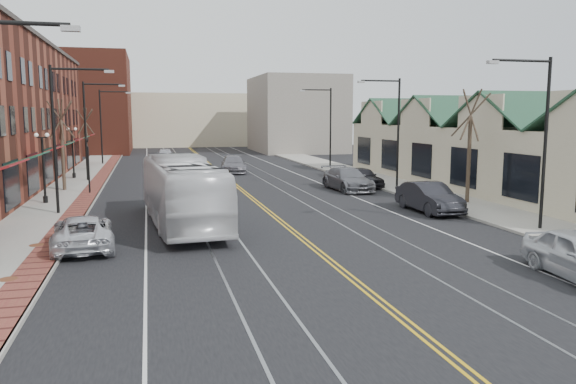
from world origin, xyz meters
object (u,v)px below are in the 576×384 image
parked_suv (83,232)px  parked_car_b (429,197)px  parked_car_d (362,177)px  parked_car_c (348,179)px  transit_bus (182,192)px

parked_suv → parked_car_b: size_ratio=0.99×
parked_car_d → parked_suv: bearing=-146.1°
parked_suv → parked_car_c: 22.09m
transit_bus → parked_suv: (-4.30, -4.16, -0.99)m
parked_suv → parked_car_c: (16.80, 14.35, 0.12)m
parked_suv → parked_car_d: size_ratio=1.13×
transit_bus → parked_car_b: 13.88m
transit_bus → parked_car_d: size_ratio=2.71×
parked_car_c → parked_car_d: 2.29m
parked_car_b → parked_suv: bearing=-167.0°
transit_bus → parked_suv: bearing=39.6°
parked_car_b → parked_car_d: 11.29m
parked_suv → parked_car_d: 24.39m
parked_car_b → parked_car_c: 9.88m
parked_car_b → parked_car_d: size_ratio=1.14×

